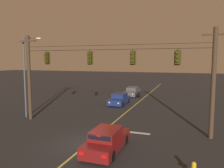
{
  "coord_description": "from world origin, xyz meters",
  "views": [
    {
      "loc": [
        6.2,
        -12.6,
        5.53
      ],
      "look_at": [
        0.0,
        5.1,
        3.52
      ],
      "focal_mm": 35.35,
      "sensor_mm": 36.0,
      "label": 1
    }
  ],
  "objects_px": {
    "car_oncoming_trailing": "(132,92)",
    "street_lamp_corner": "(27,69)",
    "traffic_light_left_inner": "(90,58)",
    "car_waiting_near_lane": "(107,140)",
    "traffic_light_right_inner": "(178,58)",
    "car_oncoming_lead": "(119,99)",
    "traffic_light_leftmost": "(47,58)",
    "traffic_light_centre": "(132,58)"
  },
  "relations": [
    {
      "from": "traffic_light_left_inner",
      "to": "car_waiting_near_lane",
      "type": "height_order",
      "value": "traffic_light_left_inner"
    },
    {
      "from": "traffic_light_centre",
      "to": "car_oncoming_trailing",
      "type": "height_order",
      "value": "traffic_light_centre"
    },
    {
      "from": "traffic_light_leftmost",
      "to": "car_oncoming_lead",
      "type": "relative_size",
      "value": 0.28
    },
    {
      "from": "traffic_light_left_inner",
      "to": "car_oncoming_lead",
      "type": "distance_m",
      "value": 10.8
    },
    {
      "from": "traffic_light_right_inner",
      "to": "street_lamp_corner",
      "type": "bearing_deg",
      "value": 178.03
    },
    {
      "from": "car_oncoming_lead",
      "to": "street_lamp_corner",
      "type": "xyz_separation_m",
      "value": [
        -6.4,
        -9.05,
        4.02
      ]
    },
    {
      "from": "traffic_light_centre",
      "to": "traffic_light_left_inner",
      "type": "bearing_deg",
      "value": 180.0
    },
    {
      "from": "traffic_light_leftmost",
      "to": "traffic_light_centre",
      "type": "xyz_separation_m",
      "value": [
        7.84,
        0.0,
        0.0
      ]
    },
    {
      "from": "traffic_light_right_inner",
      "to": "car_oncoming_trailing",
      "type": "distance_m",
      "value": 18.85
    },
    {
      "from": "street_lamp_corner",
      "to": "car_oncoming_trailing",
      "type": "bearing_deg",
      "value": 68.45
    },
    {
      "from": "traffic_light_right_inner",
      "to": "car_oncoming_trailing",
      "type": "xyz_separation_m",
      "value": [
        -7.42,
        16.57,
        -5.09
      ]
    },
    {
      "from": "traffic_light_leftmost",
      "to": "car_oncoming_lead",
      "type": "distance_m",
      "value": 11.45
    },
    {
      "from": "car_waiting_near_lane",
      "to": "car_oncoming_lead",
      "type": "xyz_separation_m",
      "value": [
        -3.57,
        13.99,
        -0.0
      ]
    },
    {
      "from": "car_oncoming_trailing",
      "to": "traffic_light_right_inner",
      "type": "bearing_deg",
      "value": -65.87
    },
    {
      "from": "traffic_light_centre",
      "to": "traffic_light_right_inner",
      "type": "distance_m",
      "value": 3.35
    },
    {
      "from": "traffic_light_leftmost",
      "to": "traffic_light_centre",
      "type": "distance_m",
      "value": 7.84
    },
    {
      "from": "traffic_light_left_inner",
      "to": "traffic_light_centre",
      "type": "distance_m",
      "value": 3.65
    },
    {
      "from": "traffic_light_centre",
      "to": "car_oncoming_trailing",
      "type": "bearing_deg",
      "value": 103.82
    },
    {
      "from": "traffic_light_leftmost",
      "to": "traffic_light_left_inner",
      "type": "distance_m",
      "value": 4.19
    },
    {
      "from": "traffic_light_right_inner",
      "to": "car_oncoming_trailing",
      "type": "height_order",
      "value": "traffic_light_right_inner"
    },
    {
      "from": "traffic_light_centre",
      "to": "car_oncoming_lead",
      "type": "relative_size",
      "value": 0.28
    },
    {
      "from": "car_waiting_near_lane",
      "to": "traffic_light_leftmost",
      "type": "bearing_deg",
      "value": 148.81
    },
    {
      "from": "traffic_light_leftmost",
      "to": "car_oncoming_trailing",
      "type": "height_order",
      "value": "traffic_light_leftmost"
    },
    {
      "from": "car_oncoming_trailing",
      "to": "street_lamp_corner",
      "type": "height_order",
      "value": "street_lamp_corner"
    },
    {
      "from": "car_oncoming_trailing",
      "to": "traffic_light_leftmost",
      "type": "bearing_deg",
      "value": -102.8
    },
    {
      "from": "traffic_light_leftmost",
      "to": "car_oncoming_lead",
      "type": "bearing_deg",
      "value": 68.18
    },
    {
      "from": "traffic_light_centre",
      "to": "street_lamp_corner",
      "type": "bearing_deg",
      "value": 177.4
    },
    {
      "from": "traffic_light_left_inner",
      "to": "car_waiting_near_lane",
      "type": "bearing_deg",
      "value": -54.46
    },
    {
      "from": "traffic_light_leftmost",
      "to": "street_lamp_corner",
      "type": "height_order",
      "value": "street_lamp_corner"
    },
    {
      "from": "car_waiting_near_lane",
      "to": "traffic_light_left_inner",
      "type": "bearing_deg",
      "value": 125.54
    },
    {
      "from": "traffic_light_leftmost",
      "to": "car_waiting_near_lane",
      "type": "bearing_deg",
      "value": -31.19
    },
    {
      "from": "car_waiting_near_lane",
      "to": "car_oncoming_trailing",
      "type": "bearing_deg",
      "value": 99.77
    },
    {
      "from": "traffic_light_centre",
      "to": "street_lamp_corner",
      "type": "relative_size",
      "value": 0.16
    },
    {
      "from": "car_waiting_near_lane",
      "to": "car_oncoming_lead",
      "type": "bearing_deg",
      "value": 104.32
    },
    {
      "from": "traffic_light_leftmost",
      "to": "traffic_light_centre",
      "type": "relative_size",
      "value": 1.0
    },
    {
      "from": "car_oncoming_trailing",
      "to": "street_lamp_corner",
      "type": "xyz_separation_m",
      "value": [
        -6.35,
        -16.09,
        4.02
      ]
    },
    {
      "from": "car_oncoming_lead",
      "to": "car_oncoming_trailing",
      "type": "relative_size",
      "value": 1.0
    },
    {
      "from": "car_waiting_near_lane",
      "to": "car_oncoming_trailing",
      "type": "relative_size",
      "value": 0.98
    },
    {
      "from": "traffic_light_left_inner",
      "to": "car_waiting_near_lane",
      "type": "relative_size",
      "value": 0.28
    },
    {
      "from": "traffic_light_leftmost",
      "to": "traffic_light_right_inner",
      "type": "distance_m",
      "value": 11.19
    },
    {
      "from": "traffic_light_right_inner",
      "to": "car_oncoming_lead",
      "type": "height_order",
      "value": "traffic_light_right_inner"
    },
    {
      "from": "traffic_light_left_inner",
      "to": "traffic_light_leftmost",
      "type": "bearing_deg",
      "value": 180.0
    }
  ]
}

